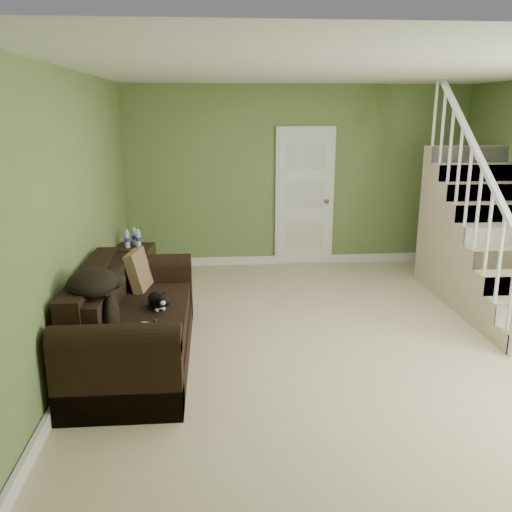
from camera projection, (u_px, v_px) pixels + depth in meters
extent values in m
cube|color=tan|center=(336.00, 335.00, 5.58)|extent=(5.00, 5.50, 0.01)
cube|color=white|center=(347.00, 69.00, 4.91)|extent=(5.00, 5.50, 0.01)
cube|color=olive|center=(298.00, 177.00, 7.89)|extent=(5.00, 0.04, 2.60)
cube|color=olive|center=(475.00, 313.00, 2.60)|extent=(5.00, 0.04, 2.60)
cube|color=olive|center=(78.00, 214.00, 5.05)|extent=(0.04, 5.50, 2.60)
cube|color=white|center=(296.00, 259.00, 8.19)|extent=(5.00, 0.04, 0.12)
cube|color=white|center=(92.00, 337.00, 5.38)|extent=(0.04, 5.50, 0.12)
cube|color=white|center=(304.00, 197.00, 7.94)|extent=(0.86, 0.05, 2.02)
cube|color=white|center=(305.00, 198.00, 7.92)|extent=(0.78, 0.04, 1.96)
sphere|color=olive|center=(327.00, 201.00, 7.92)|extent=(0.07, 0.07, 0.07)
cylinder|color=white|center=(512.00, 285.00, 5.09)|extent=(0.04, 0.04, 0.90)
cylinder|color=white|center=(500.00, 257.00, 5.29)|extent=(0.04, 0.04, 0.90)
cylinder|color=white|center=(489.00, 231.00, 5.50)|extent=(0.04, 0.04, 0.90)
cube|color=tan|center=(509.00, 283.00, 5.97)|extent=(1.00, 0.27, 0.80)
cylinder|color=white|center=(478.00, 207.00, 5.71)|extent=(0.04, 0.04, 0.90)
cube|color=tan|center=(498.00, 267.00, 6.20)|extent=(1.00, 0.27, 1.00)
cylinder|color=white|center=(468.00, 185.00, 5.92)|extent=(0.04, 0.04, 0.90)
cube|color=tan|center=(487.00, 253.00, 6.43)|extent=(1.00, 0.27, 1.20)
cylinder|color=white|center=(459.00, 164.00, 6.13)|extent=(0.04, 0.04, 0.90)
cube|color=tan|center=(477.00, 240.00, 6.67)|extent=(1.00, 0.27, 1.40)
cylinder|color=white|center=(451.00, 145.00, 6.33)|extent=(0.04, 0.04, 0.90)
cube|color=tan|center=(468.00, 227.00, 6.90)|extent=(1.00, 0.27, 1.60)
cylinder|color=white|center=(443.00, 126.00, 6.54)|extent=(0.04, 0.04, 0.90)
cube|color=tan|center=(460.00, 215.00, 7.14)|extent=(1.00, 0.27, 1.80)
cylinder|color=white|center=(435.00, 109.00, 6.75)|extent=(0.04, 0.04, 0.90)
cube|color=white|center=(473.00, 143.00, 5.80)|extent=(0.06, 2.46, 1.84)
cube|color=black|center=(137.00, 347.00, 5.01)|extent=(0.95, 2.20, 0.25)
cube|color=black|center=(147.00, 323.00, 4.95)|extent=(0.72, 1.66, 0.22)
cube|color=black|center=(118.00, 379.00, 4.02)|extent=(0.95, 0.25, 0.62)
cube|color=black|center=(148.00, 293.00, 5.90)|extent=(0.95, 0.25, 0.62)
cylinder|color=black|center=(116.00, 341.00, 3.94)|extent=(0.95, 0.25, 0.25)
cylinder|color=black|center=(146.00, 266.00, 5.82)|extent=(0.95, 0.25, 0.25)
cube|color=black|center=(92.00, 304.00, 4.86)|extent=(0.20, 1.70, 0.63)
cube|color=black|center=(109.00, 295.00, 4.85)|extent=(0.14, 1.64, 0.35)
cube|color=black|center=(135.00, 266.00, 7.05)|extent=(0.51, 0.51, 0.54)
cylinder|color=silver|center=(127.00, 240.00, 6.90)|extent=(0.06, 0.06, 0.20)
cylinder|color=#293CA1|center=(127.00, 240.00, 6.90)|extent=(0.07, 0.07, 0.05)
cylinder|color=white|center=(127.00, 231.00, 6.87)|extent=(0.03, 0.03, 0.03)
cylinder|color=silver|center=(138.00, 239.00, 6.94)|extent=(0.06, 0.06, 0.20)
cylinder|color=#293CA1|center=(138.00, 239.00, 6.94)|extent=(0.07, 0.07, 0.05)
cylinder|color=white|center=(138.00, 230.00, 6.91)|extent=(0.03, 0.03, 0.03)
cylinder|color=silver|center=(135.00, 237.00, 7.04)|extent=(0.06, 0.06, 0.20)
cylinder|color=#293CA1|center=(135.00, 237.00, 7.04)|extent=(0.07, 0.07, 0.05)
cylinder|color=white|center=(134.00, 228.00, 7.01)|extent=(0.03, 0.03, 0.03)
ellipsoid|color=black|center=(157.00, 300.00, 5.00)|extent=(0.25, 0.32, 0.15)
ellipsoid|color=white|center=(157.00, 305.00, 4.94)|extent=(0.12, 0.14, 0.08)
sphere|color=black|center=(155.00, 300.00, 4.84)|extent=(0.13, 0.13, 0.10)
ellipsoid|color=white|center=(155.00, 303.00, 4.80)|extent=(0.06, 0.06, 0.05)
cone|color=black|center=(152.00, 294.00, 4.83)|extent=(0.05, 0.05, 0.05)
cone|color=black|center=(158.00, 294.00, 4.84)|extent=(0.05, 0.05, 0.05)
cylinder|color=black|center=(167.00, 302.00, 5.12)|extent=(0.15, 0.19, 0.03)
ellipsoid|color=yellow|center=(149.00, 326.00, 4.51)|extent=(0.19, 0.20, 0.06)
cube|color=#482C1D|center=(139.00, 270.00, 5.52)|extent=(0.26, 0.43, 0.42)
ellipsoid|color=black|center=(92.00, 283.00, 4.35)|extent=(0.42, 0.53, 0.21)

